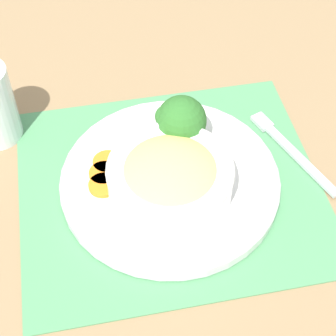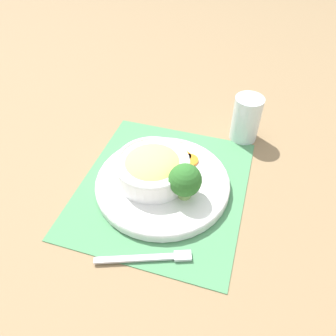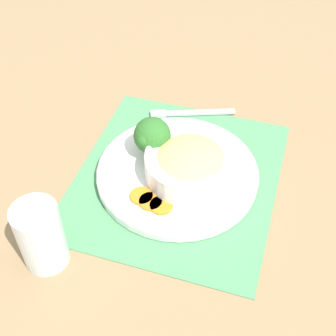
{
  "view_description": "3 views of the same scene",
  "coord_description": "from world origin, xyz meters",
  "px_view_note": "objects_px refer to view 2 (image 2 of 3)",
  "views": [
    {
      "loc": [
        -0.15,
        -0.46,
        0.61
      ],
      "look_at": [
        -0.01,
        -0.01,
        0.05
      ],
      "focal_mm": 60.0,
      "sensor_mm": 36.0,
      "label": 1
    },
    {
      "loc": [
        0.49,
        0.11,
        0.55
      ],
      "look_at": [
        -0.01,
        0.01,
        0.05
      ],
      "focal_mm": 35.0,
      "sensor_mm": 36.0,
      "label": 2
    },
    {
      "loc": [
        -0.59,
        -0.1,
        0.64
      ],
      "look_at": [
        -0.01,
        0.02,
        0.04
      ],
      "focal_mm": 50.0,
      "sensor_mm": 36.0,
      "label": 3
    }
  ],
  "objects_px": {
    "bowl": "(152,167)",
    "water_glass": "(246,121)",
    "broccoli_floret": "(185,180)",
    "fork": "(153,257)"
  },
  "relations": [
    {
      "from": "bowl",
      "to": "water_glass",
      "type": "bearing_deg",
      "value": 136.43
    },
    {
      "from": "broccoli_floret",
      "to": "fork",
      "type": "relative_size",
      "value": 0.46
    },
    {
      "from": "broccoli_floret",
      "to": "fork",
      "type": "xyz_separation_m",
      "value": [
        0.15,
        -0.04,
        -0.06
      ]
    },
    {
      "from": "bowl",
      "to": "fork",
      "type": "xyz_separation_m",
      "value": [
        0.19,
        0.04,
        -0.04
      ]
    },
    {
      "from": "water_glass",
      "to": "fork",
      "type": "bearing_deg",
      "value": -21.29
    },
    {
      "from": "broccoli_floret",
      "to": "fork",
      "type": "distance_m",
      "value": 0.17
    },
    {
      "from": "broccoli_floret",
      "to": "water_glass",
      "type": "height_order",
      "value": "water_glass"
    },
    {
      "from": "water_glass",
      "to": "fork",
      "type": "height_order",
      "value": "water_glass"
    },
    {
      "from": "bowl",
      "to": "fork",
      "type": "bearing_deg",
      "value": 12.45
    },
    {
      "from": "bowl",
      "to": "broccoli_floret",
      "type": "xyz_separation_m",
      "value": [
        0.04,
        0.08,
        0.02
      ]
    }
  ]
}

